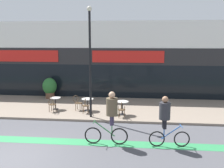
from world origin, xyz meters
The scene contains 16 objects.
ground_plane centered at (0.00, 0.00, 0.00)m, with size 120.00×120.00×0.00m, color #4C4C51.
sidewalk_slab centered at (0.00, 7.25, 0.06)m, with size 40.00×5.50×0.12m, color gray.
storefront_facade centered at (0.00, 11.96, 2.80)m, with size 40.00×4.06×5.62m.
bike_lane_stripe centered at (0.00, 1.73, 0.00)m, with size 36.00×0.70×0.01m, color #2D844C.
bistro_table_0 centered at (-0.40, 6.39, 0.63)m, with size 0.64×0.64×0.72m.
bistro_table_1 centered at (1.61, 6.31, 0.64)m, with size 0.72×0.72×0.72m.
bistro_table_2 centered at (3.73, 5.66, 0.67)m, with size 0.70×0.70×0.77m.
cafe_chair_0_near centered at (-0.41, 5.76, 0.64)m, with size 0.45×0.60×0.90m.
cafe_chair_1_near centered at (1.61, 5.69, 0.64)m, with size 0.41×0.58×0.90m.
cafe_chair_1_side centered at (0.98, 6.32, 0.64)m, with size 0.60×0.45×0.90m.
cafe_chair_2_near centered at (3.73, 5.04, 0.64)m, with size 0.40×0.57×0.90m.
cafe_chair_2_side centered at (3.11, 5.65, 0.64)m, with size 0.60×0.45×0.90m.
planter_pot centered at (-1.76, 9.30, 0.92)m, with size 1.00×1.00×1.49m.
lamp_post centered at (2.04, 5.05, 3.49)m, with size 0.26×0.26×5.91m.
cyclist_0 centered at (3.51, 1.65, 1.31)m, with size 1.82×0.49×2.25m.
cyclist_1 centered at (5.75, 1.64, 1.25)m, with size 1.67×0.53×2.11m.
Camera 1 is at (4.67, -8.67, 4.34)m, focal length 42.00 mm.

